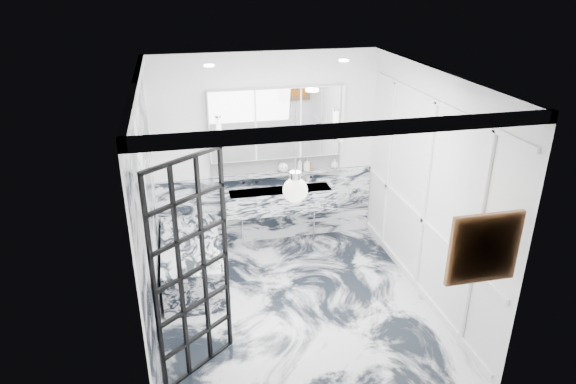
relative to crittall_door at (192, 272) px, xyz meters
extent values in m
plane|color=silver|center=(1.19, 0.78, -1.14)|extent=(3.60, 3.60, 0.00)
plane|color=white|center=(1.19, 0.78, 1.66)|extent=(3.60, 3.60, 0.00)
plane|color=white|center=(1.19, 2.58, 0.26)|extent=(3.60, 0.00, 3.60)
plane|color=white|center=(1.19, -1.02, 0.26)|extent=(3.60, 0.00, 3.60)
plane|color=white|center=(-0.41, 0.78, 0.26)|extent=(0.00, 3.60, 3.60)
plane|color=white|center=(2.79, 0.78, 0.26)|extent=(0.00, 3.60, 3.60)
cube|color=silver|center=(1.19, 2.55, -0.61)|extent=(3.18, 0.05, 1.05)
cube|color=silver|center=(-0.39, 0.78, 0.20)|extent=(0.02, 3.56, 2.68)
cube|color=white|center=(2.77, 0.78, 0.16)|extent=(0.03, 3.40, 2.30)
imported|color=#8C5919|center=(1.67, 2.49, 0.05)|extent=(0.09, 0.09, 0.19)
imported|color=#4C4C51|center=(1.78, 2.49, 0.04)|extent=(0.11, 0.11, 0.18)
imported|color=silver|center=(2.19, 2.49, 0.02)|extent=(0.12, 0.12, 0.14)
sphere|color=white|center=(1.42, 2.49, 0.03)|extent=(0.15, 0.15, 0.15)
cylinder|color=#8C5919|center=(1.83, 2.49, 0.00)|extent=(0.04, 0.04, 0.10)
cylinder|color=silver|center=(0.27, 0.99, -0.53)|extent=(0.09, 0.09, 0.12)
cube|color=#CF6215|center=(2.39, -0.98, 0.51)|extent=(0.54, 0.05, 0.54)
sphere|color=white|center=(0.93, -0.29, 0.88)|extent=(0.22, 0.22, 0.22)
cube|color=silver|center=(1.34, 2.33, -0.41)|extent=(1.60, 0.45, 0.30)
cube|color=silver|center=(1.34, 2.50, -0.07)|extent=(1.90, 0.14, 0.04)
cube|color=white|center=(1.34, 2.56, 0.07)|extent=(1.90, 0.03, 0.23)
cube|color=white|center=(1.34, 2.50, 0.68)|extent=(1.90, 0.16, 1.00)
cylinder|color=white|center=(0.52, 2.41, 0.64)|extent=(0.07, 0.07, 0.40)
cylinder|color=white|center=(2.16, 2.41, 0.64)|extent=(0.07, 0.07, 0.40)
cube|color=silver|center=(0.02, 1.67, -0.86)|extent=(0.75, 1.65, 0.55)
camera|label=1|loc=(-0.03, -4.26, 2.64)|focal=32.00mm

